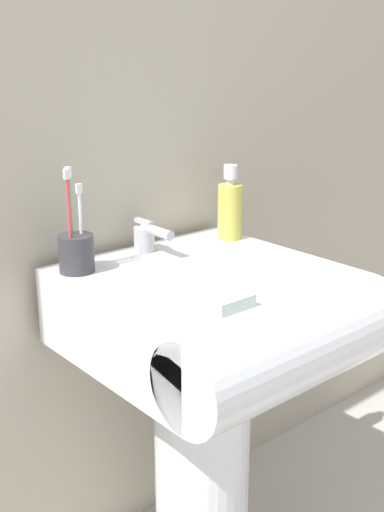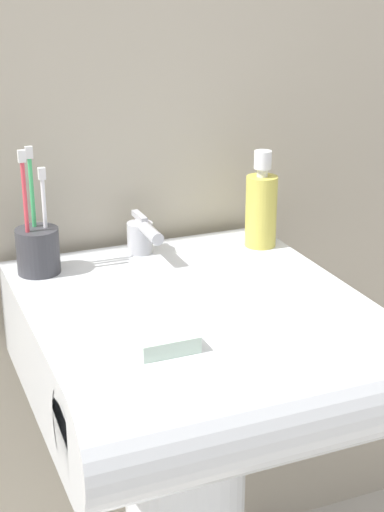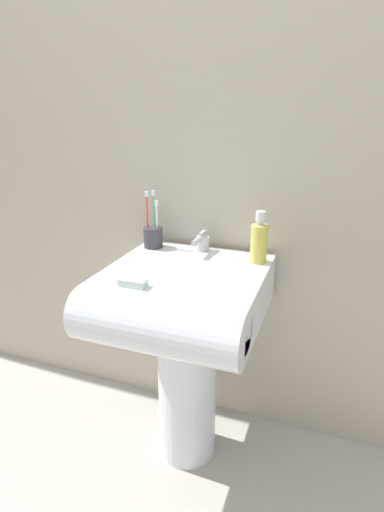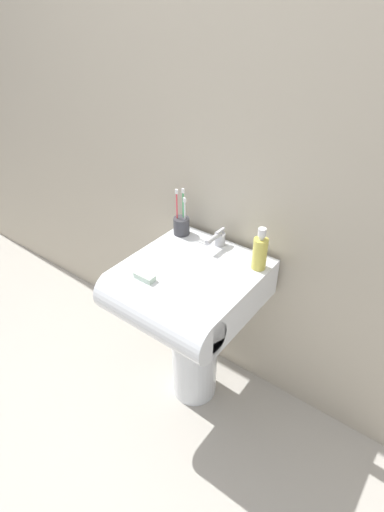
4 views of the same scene
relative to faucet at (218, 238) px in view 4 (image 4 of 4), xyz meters
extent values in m
plane|color=#ADA89E|center=(0.01, -0.18, -0.81)|extent=(6.00, 6.00, 0.00)
cube|color=#B7AD99|center=(0.01, 0.11, 0.39)|extent=(5.00, 0.05, 2.40)
cylinder|color=white|center=(0.01, -0.18, -0.51)|extent=(0.22, 0.22, 0.60)
cube|color=white|center=(0.01, -0.18, -0.12)|extent=(0.52, 0.48, 0.17)
cylinder|color=white|center=(0.01, -0.42, -0.12)|extent=(0.52, 0.17, 0.17)
cylinder|color=#B7B7BC|center=(0.00, 0.01, -0.01)|extent=(0.05, 0.05, 0.06)
cylinder|color=#B7B7BC|center=(0.00, -0.04, 0.02)|extent=(0.02, 0.10, 0.02)
cube|color=#B7B7BC|center=(0.00, 0.01, 0.03)|extent=(0.01, 0.06, 0.01)
cylinder|color=#38383D|center=(-0.19, -0.01, 0.00)|extent=(0.07, 0.07, 0.08)
cylinder|color=#D83F4C|center=(-0.21, -0.02, 0.07)|extent=(0.01, 0.01, 0.18)
cube|color=white|center=(-0.21, -0.02, 0.17)|extent=(0.01, 0.01, 0.02)
cylinder|color=white|center=(-0.18, -0.01, 0.05)|extent=(0.01, 0.01, 0.15)
cube|color=white|center=(-0.18, -0.01, 0.13)|extent=(0.01, 0.01, 0.02)
cylinder|color=#3FB266|center=(-0.19, 0.00, 0.07)|extent=(0.01, 0.01, 0.18)
cube|color=white|center=(-0.19, 0.00, 0.17)|extent=(0.01, 0.01, 0.02)
cylinder|color=gold|center=(0.22, -0.04, 0.03)|extent=(0.06, 0.06, 0.13)
cylinder|color=silver|center=(0.22, -0.04, 0.10)|extent=(0.02, 0.02, 0.01)
cylinder|color=silver|center=(0.22, -0.04, 0.13)|extent=(0.03, 0.03, 0.03)
cube|color=silver|center=(-0.09, -0.37, -0.03)|extent=(0.08, 0.04, 0.02)
camera|label=1|loc=(-0.83, -1.12, 0.40)|focal=45.00mm
camera|label=2|loc=(-0.43, -1.26, 0.47)|focal=55.00mm
camera|label=3|loc=(0.45, -1.33, 0.46)|focal=28.00mm
camera|label=4|loc=(0.79, -1.24, 0.90)|focal=28.00mm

